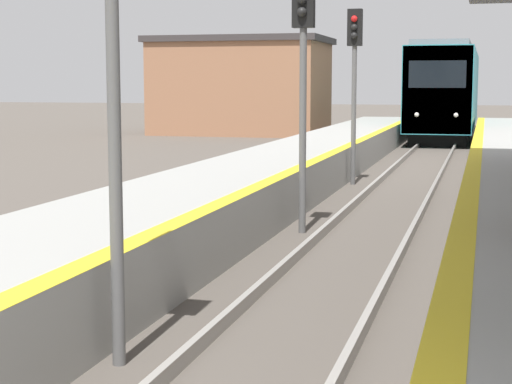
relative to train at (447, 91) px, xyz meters
name	(u,v)px	position (x,y,z in m)	size (l,w,h in m)	color
train	(447,91)	(0.00, 0.00, 0.00)	(2.70, 17.54, 4.25)	black
signal_near	(112,24)	(-1.30, -35.47, 0.89)	(0.36, 0.31, 4.36)	#595959
signal_mid	(303,52)	(-1.12, -28.27, 0.89)	(0.36, 0.31, 4.36)	#595959
signal_far	(354,62)	(-1.34, -21.07, 0.89)	(0.36, 0.31, 4.36)	#595959
station_building	(241,86)	(-10.06, -0.88, 0.26)	(8.61, 5.83, 4.81)	#9E6B4C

